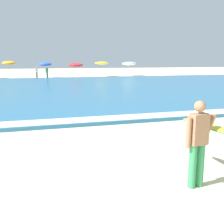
# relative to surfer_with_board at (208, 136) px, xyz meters

# --- Properties ---
(sea) EXTENTS (120.00, 28.00, 0.14)m
(sea) POSITION_rel_surfer_with_board_xyz_m (-2.58, 19.39, -0.96)
(sea) COLOR teal
(sea) RESTS_ON ground
(surf_foam) EXTENTS (120.00, 0.99, 0.01)m
(surf_foam) POSITION_rel_surfer_with_board_xyz_m (-2.58, 5.99, -0.88)
(surf_foam) COLOR white
(surf_foam) RESTS_ON sea
(surfer_with_board) EXTENTS (1.05, 2.36, 1.73)m
(surfer_with_board) POSITION_rel_surfer_with_board_xyz_m (0.00, 0.00, 0.00)
(surfer_with_board) COLOR #338E56
(surfer_with_board) RESTS_ON ground
(beach_umbrella_2) EXTENTS (1.73, 1.77, 2.44)m
(beach_umbrella_2) POSITION_rel_surfer_with_board_xyz_m (-6.34, 34.23, 1.07)
(beach_umbrella_2) COLOR beige
(beach_umbrella_2) RESTS_ON ground
(beach_umbrella_3) EXTENTS (1.81, 1.84, 2.24)m
(beach_umbrella_3) POSITION_rel_surfer_with_board_xyz_m (-1.63, 35.08, 0.88)
(beach_umbrella_3) COLOR beige
(beach_umbrella_3) RESTS_ON ground
(beach_umbrella_4) EXTENTS (2.12, 2.15, 2.13)m
(beach_umbrella_4) POSITION_rel_surfer_with_board_xyz_m (2.61, 34.50, 0.77)
(beach_umbrella_4) COLOR beige
(beach_umbrella_4) RESTS_ON ground
(beach_umbrella_5) EXTENTS (2.14, 2.15, 2.28)m
(beach_umbrella_5) POSITION_rel_surfer_with_board_xyz_m (6.89, 36.43, 0.99)
(beach_umbrella_5) COLOR beige
(beach_umbrella_5) RESTS_ON ground
(beach_umbrella_6) EXTENTS (2.25, 2.28, 2.25)m
(beach_umbrella_6) POSITION_rel_surfer_with_board_xyz_m (11.34, 36.38, 0.89)
(beach_umbrella_6) COLOR beige
(beach_umbrella_6) RESTS_ON ground
(beachgoer_near_row_left) EXTENTS (0.32, 0.20, 1.58)m
(beachgoer_near_row_left) POSITION_rel_surfer_with_board_xyz_m (-2.83, 34.11, -0.18)
(beachgoer_near_row_left) COLOR #383842
(beachgoer_near_row_left) RESTS_ON ground
(beachgoer_near_row_mid) EXTENTS (0.32, 0.20, 1.58)m
(beachgoer_near_row_mid) POSITION_rel_surfer_with_board_xyz_m (-1.48, 33.27, -0.18)
(beachgoer_near_row_mid) COLOR #383842
(beachgoer_near_row_mid) RESTS_ON ground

